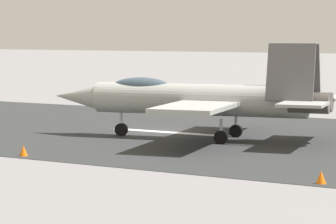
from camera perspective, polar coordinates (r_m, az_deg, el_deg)
The scene contains 5 objects.
ground_plane at distance 52.33m, azimuth -0.62°, elevation -1.36°, with size 400.00×400.00×0.00m, color gray.
runway_strip at distance 52.32m, azimuth -0.60°, elevation -1.35°, with size 240.00×26.00×0.02m.
fighter_jet at distance 48.51m, azimuth 2.15°, elevation 0.93°, with size 17.43×13.98×5.58m.
marker_cone_near at distance 34.91m, azimuth 10.33°, elevation -4.38°, with size 0.44×0.44×0.55m, color orange.
marker_cone_mid at distance 42.63m, azimuth -9.77°, elevation -2.61°, with size 0.44×0.44×0.55m, color orange.
Camera 1 is at (-26.43, 44.74, 6.14)m, focal length 89.96 mm.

